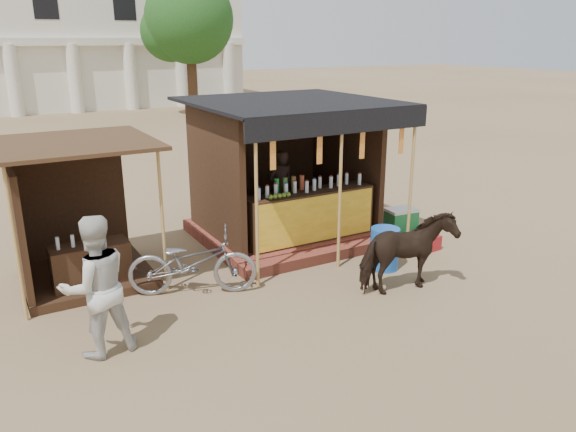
{
  "coord_description": "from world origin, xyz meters",
  "views": [
    {
      "loc": [
        -4.38,
        -6.06,
        3.92
      ],
      "look_at": [
        0.0,
        1.6,
        1.1
      ],
      "focal_mm": 35.0,
      "sensor_mm": 36.0,
      "label": 1
    }
  ],
  "objects": [
    {
      "name": "red_crate",
      "position": [
        3.01,
        1.41,
        0.14
      ],
      "size": [
        0.42,
        0.39,
        0.28
      ],
      "primitive_type": "cube",
      "rotation": [
        0.0,
        0.0,
        0.1
      ],
      "color": "maroon",
      "rests_on": "ground"
    },
    {
      "name": "main_stall",
      "position": [
        1.0,
        3.36,
        1.02
      ],
      "size": [
        3.6,
        3.61,
        2.78
      ],
      "color": "brown",
      "rests_on": "ground"
    },
    {
      "name": "tree",
      "position": [
        5.81,
        22.14,
        4.63
      ],
      "size": [
        4.5,
        4.4,
        7.0
      ],
      "color": "#382314",
      "rests_on": "ground"
    },
    {
      "name": "cooler",
      "position": [
        3.35,
        2.6,
        0.23
      ],
      "size": [
        0.67,
        0.49,
        0.46
      ],
      "color": "#1A773A",
      "rests_on": "ground"
    },
    {
      "name": "motorbike",
      "position": [
        -1.62,
        1.81,
        0.53
      ],
      "size": [
        2.13,
        1.46,
        1.06
      ],
      "primitive_type": "imported",
      "rotation": [
        0.0,
        0.0,
        1.15
      ],
      "color": "gray",
      "rests_on": "ground"
    },
    {
      "name": "background_building",
      "position": [
        -2.0,
        29.94,
        3.98
      ],
      "size": [
        26.0,
        7.45,
        8.18
      ],
      "color": "silver",
      "rests_on": "ground"
    },
    {
      "name": "cow",
      "position": [
        1.37,
        0.19,
        0.65
      ],
      "size": [
        1.6,
        0.83,
        1.3
      ],
      "primitive_type": "imported",
      "rotation": [
        0.0,
        0.0,
        1.48
      ],
      "color": "black",
      "rests_on": "ground"
    },
    {
      "name": "blue_barrel",
      "position": [
        1.67,
        1.1,
        0.37
      ],
      "size": [
        0.56,
        0.56,
        0.75
      ],
      "primitive_type": "cylinder",
      "rotation": [
        0.0,
        0.0,
        0.1
      ],
      "color": "#1751AC",
      "rests_on": "ground"
    },
    {
      "name": "secondary_stall",
      "position": [
        -3.17,
        3.24,
        0.85
      ],
      "size": [
        2.4,
        2.4,
        2.38
      ],
      "color": "#352013",
      "rests_on": "ground"
    },
    {
      "name": "bystander",
      "position": [
        -3.28,
        0.72,
        0.93
      ],
      "size": [
        0.98,
        0.8,
        1.87
      ],
      "primitive_type": "imported",
      "rotation": [
        0.0,
        0.0,
        3.25
      ],
      "color": "beige",
      "rests_on": "ground"
    },
    {
      "name": "ground",
      "position": [
        0.0,
        0.0,
        0.0
      ],
      "size": [
        120.0,
        120.0,
        0.0
      ],
      "primitive_type": "plane",
      "color": "#846B4C",
      "rests_on": "ground"
    }
  ]
}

